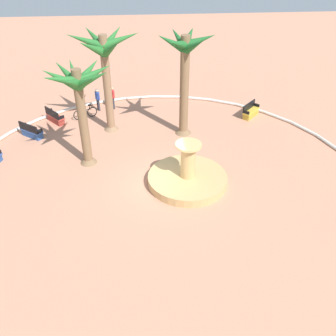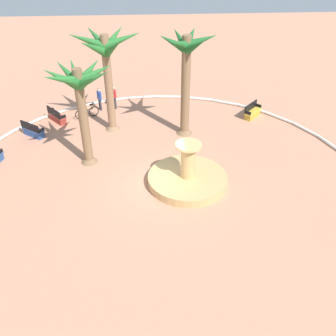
{
  "view_description": "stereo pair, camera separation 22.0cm",
  "coord_description": "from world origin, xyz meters",
  "px_view_note": "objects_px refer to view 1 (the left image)",
  "views": [
    {
      "loc": [
        0.8,
        15.97,
        11.95
      ],
      "look_at": [
        -0.44,
        -0.0,
        1.0
      ],
      "focal_mm": 40.1,
      "sensor_mm": 36.0,
      "label": 1
    },
    {
      "loc": [
        0.58,
        15.98,
        11.95
      ],
      "look_at": [
        -0.44,
        -0.0,
        1.0
      ],
      "focal_mm": 40.1,
      "sensor_mm": 36.0,
      "label": 2
    }
  ],
  "objects_px": {
    "bench_east": "(55,118)",
    "palm_tree_near_fountain": "(185,66)",
    "person_cyclist_helmet": "(98,98)",
    "bicycle_red_frame": "(85,113)",
    "palm_tree_mid_plaza": "(79,92)",
    "palm_tree_far_side": "(105,60)",
    "fountain": "(187,177)",
    "bench_west": "(251,112)",
    "bench_southeast": "(32,132)",
    "person_cyclist_photo": "(113,97)"
  },
  "relations": [
    {
      "from": "fountain",
      "to": "bench_southeast",
      "type": "xyz_separation_m",
      "value": [
        9.34,
        -5.68,
        0.01
      ]
    },
    {
      "from": "palm_tree_near_fountain",
      "to": "bench_east",
      "type": "height_order",
      "value": "palm_tree_near_fountain"
    },
    {
      "from": "fountain",
      "to": "bicycle_red_frame",
      "type": "height_order",
      "value": "fountain"
    },
    {
      "from": "person_cyclist_helmet",
      "to": "bicycle_red_frame",
      "type": "bearing_deg",
      "value": 55.94
    },
    {
      "from": "fountain",
      "to": "bench_southeast",
      "type": "bearing_deg",
      "value": -31.31
    },
    {
      "from": "bench_east",
      "to": "bench_southeast",
      "type": "relative_size",
      "value": 0.97
    },
    {
      "from": "palm_tree_near_fountain",
      "to": "palm_tree_far_side",
      "type": "distance_m",
      "value": 4.8
    },
    {
      "from": "person_cyclist_helmet",
      "to": "palm_tree_mid_plaza",
      "type": "bearing_deg",
      "value": 89.52
    },
    {
      "from": "fountain",
      "to": "bicycle_red_frame",
      "type": "bearing_deg",
      "value": -52.71
    },
    {
      "from": "bench_southeast",
      "to": "person_cyclist_photo",
      "type": "bearing_deg",
      "value": -142.72
    },
    {
      "from": "person_cyclist_helmet",
      "to": "palm_tree_far_side",
      "type": "bearing_deg",
      "value": 109.25
    },
    {
      "from": "palm_tree_mid_plaza",
      "to": "person_cyclist_helmet",
      "type": "xyz_separation_m",
      "value": [
        -0.06,
        -6.93,
        -3.44
      ]
    },
    {
      "from": "bench_east",
      "to": "person_cyclist_photo",
      "type": "height_order",
      "value": "person_cyclist_photo"
    },
    {
      "from": "fountain",
      "to": "bench_southeast",
      "type": "distance_m",
      "value": 10.93
    },
    {
      "from": "bicycle_red_frame",
      "to": "person_cyclist_helmet",
      "type": "relative_size",
      "value": 0.96
    },
    {
      "from": "palm_tree_mid_plaza",
      "to": "person_cyclist_helmet",
      "type": "height_order",
      "value": "palm_tree_mid_plaza"
    },
    {
      "from": "palm_tree_far_side",
      "to": "fountain",
      "type": "bearing_deg",
      "value": 124.31
    },
    {
      "from": "bench_southeast",
      "to": "person_cyclist_helmet",
      "type": "distance_m",
      "value": 5.41
    },
    {
      "from": "palm_tree_mid_plaza",
      "to": "bicycle_red_frame",
      "type": "relative_size",
      "value": 3.66
    },
    {
      "from": "bench_east",
      "to": "bench_west",
      "type": "height_order",
      "value": "same"
    },
    {
      "from": "fountain",
      "to": "palm_tree_far_side",
      "type": "xyz_separation_m",
      "value": [
        4.34,
        -6.36,
        4.32
      ]
    },
    {
      "from": "bench_west",
      "to": "bench_southeast",
      "type": "xyz_separation_m",
      "value": [
        14.71,
        1.78,
        0.0
      ]
    },
    {
      "from": "bench_west",
      "to": "person_cyclist_photo",
      "type": "bearing_deg",
      "value": -11.95
    },
    {
      "from": "palm_tree_far_side",
      "to": "bench_east",
      "type": "distance_m",
      "value": 5.91
    },
    {
      "from": "palm_tree_mid_plaza",
      "to": "palm_tree_far_side",
      "type": "xyz_separation_m",
      "value": [
        -1.09,
        -3.98,
        0.3
      ]
    },
    {
      "from": "bench_east",
      "to": "fountain",
      "type": "bearing_deg",
      "value": 137.0
    },
    {
      "from": "person_cyclist_helmet",
      "to": "bench_west",
      "type": "bearing_deg",
      "value": 170.2
    },
    {
      "from": "bench_west",
      "to": "bicycle_red_frame",
      "type": "distance_m",
      "value": 11.57
    },
    {
      "from": "palm_tree_mid_plaza",
      "to": "bench_southeast",
      "type": "bearing_deg",
      "value": -40.16
    },
    {
      "from": "bench_southeast",
      "to": "bicycle_red_frame",
      "type": "xyz_separation_m",
      "value": [
        -3.16,
        -2.44,
        0.04
      ]
    },
    {
      "from": "palm_tree_near_fountain",
      "to": "person_cyclist_photo",
      "type": "xyz_separation_m",
      "value": [
        4.69,
        -4.04,
        -3.51
      ]
    },
    {
      "from": "palm_tree_far_side",
      "to": "person_cyclist_photo",
      "type": "relative_size",
      "value": 3.85
    },
    {
      "from": "bench_southeast",
      "to": "bicycle_red_frame",
      "type": "height_order",
      "value": "bench_southeast"
    },
    {
      "from": "bench_east",
      "to": "palm_tree_near_fountain",
      "type": "bearing_deg",
      "value": 165.86
    },
    {
      "from": "bench_southeast",
      "to": "person_cyclist_photo",
      "type": "relative_size",
      "value": 0.95
    },
    {
      "from": "palm_tree_mid_plaza",
      "to": "bicycle_red_frame",
      "type": "height_order",
      "value": "palm_tree_mid_plaza"
    },
    {
      "from": "bicycle_red_frame",
      "to": "bench_southeast",
      "type": "bearing_deg",
      "value": 37.67
    },
    {
      "from": "palm_tree_far_side",
      "to": "person_cyclist_helmet",
      "type": "height_order",
      "value": "palm_tree_far_side"
    },
    {
      "from": "palm_tree_near_fountain",
      "to": "palm_tree_mid_plaza",
      "type": "relative_size",
      "value": 1.12
    },
    {
      "from": "person_cyclist_photo",
      "to": "fountain",
      "type": "bearing_deg",
      "value": 114.38
    },
    {
      "from": "bench_east",
      "to": "bench_southeast",
      "type": "bearing_deg",
      "value": 59.34
    },
    {
      "from": "palm_tree_near_fountain",
      "to": "person_cyclist_photo",
      "type": "height_order",
      "value": "palm_tree_near_fountain"
    },
    {
      "from": "palm_tree_mid_plaza",
      "to": "bench_west",
      "type": "relative_size",
      "value": 3.83
    },
    {
      "from": "fountain",
      "to": "bench_west",
      "type": "bearing_deg",
      "value": -125.78
    },
    {
      "from": "fountain",
      "to": "bicycle_red_frame",
      "type": "xyz_separation_m",
      "value": [
        6.18,
        -8.12,
        0.05
      ]
    },
    {
      "from": "palm_tree_mid_plaza",
      "to": "palm_tree_far_side",
      "type": "relative_size",
      "value": 0.9
    },
    {
      "from": "palm_tree_near_fountain",
      "to": "palm_tree_far_side",
      "type": "relative_size",
      "value": 1.01
    },
    {
      "from": "bench_west",
      "to": "person_cyclist_helmet",
      "type": "relative_size",
      "value": 0.92
    },
    {
      "from": "person_cyclist_photo",
      "to": "bench_southeast",
      "type": "bearing_deg",
      "value": 37.28
    },
    {
      "from": "palm_tree_near_fountain",
      "to": "palm_tree_far_side",
      "type": "height_order",
      "value": "palm_tree_near_fountain"
    }
  ]
}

